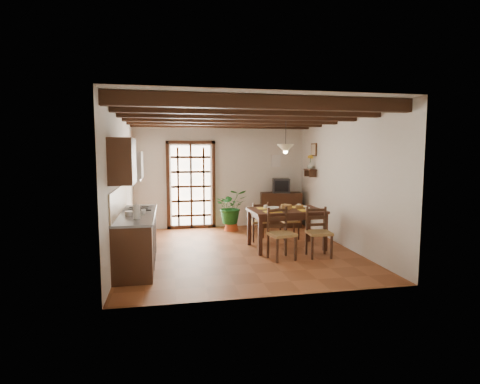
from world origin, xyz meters
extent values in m
plane|color=brown|center=(0.00, 0.00, 0.00)|extent=(5.00, 5.00, 0.00)
cube|color=silver|center=(0.00, 2.50, 1.40)|extent=(4.50, 0.02, 2.80)
cube|color=silver|center=(0.00, -2.50, 1.40)|extent=(4.50, 0.02, 2.80)
cube|color=silver|center=(-2.25, 0.00, 1.40)|extent=(0.02, 5.00, 2.80)
cube|color=silver|center=(2.25, 0.00, 1.40)|extent=(0.02, 5.00, 2.80)
cube|color=white|center=(0.00, 0.00, 2.80)|extent=(4.50, 5.00, 0.02)
cube|color=black|center=(0.00, -2.10, 2.69)|extent=(4.50, 0.14, 0.20)
cube|color=black|center=(0.00, -1.26, 2.69)|extent=(4.50, 0.14, 0.20)
cube|color=black|center=(0.00, -0.42, 2.69)|extent=(4.50, 0.14, 0.20)
cube|color=black|center=(0.00, 0.42, 2.69)|extent=(4.50, 0.14, 0.20)
cube|color=black|center=(0.00, 1.26, 2.69)|extent=(4.50, 0.14, 0.20)
cube|color=black|center=(0.00, 2.10, 2.69)|extent=(4.50, 0.14, 0.20)
cube|color=white|center=(-0.80, 2.49, 1.10)|extent=(1.01, 0.02, 2.11)
cube|color=#321B10|center=(-0.80, 2.44, 2.24)|extent=(1.26, 0.10, 0.08)
cube|color=#321B10|center=(-1.39, 2.44, 1.10)|extent=(0.08, 0.10, 2.28)
cube|color=#321B10|center=(-0.21, 2.44, 1.10)|extent=(0.08, 0.10, 2.28)
cube|color=#321B10|center=(-0.80, 2.42, 1.10)|extent=(1.01, 0.03, 2.02)
cube|color=#321B10|center=(-1.95, -0.60, 0.44)|extent=(0.60, 2.20, 0.88)
cube|color=slate|center=(-1.95, -0.60, 0.90)|extent=(0.64, 2.25, 0.04)
cube|color=tan|center=(-2.23, -0.60, 1.13)|extent=(0.02, 2.20, 0.50)
cube|color=#321B10|center=(-2.08, -1.30, 1.85)|extent=(0.35, 0.80, 0.70)
cube|color=white|center=(-2.05, -0.05, 1.75)|extent=(0.38, 0.60, 0.50)
cube|color=silver|center=(-2.05, -0.05, 1.48)|extent=(0.32, 0.55, 0.04)
cube|color=black|center=(-1.95, -0.05, 0.93)|extent=(0.50, 0.55, 0.02)
cylinder|color=white|center=(-1.90, -1.15, 1.03)|extent=(0.11, 0.11, 0.24)
cylinder|color=silver|center=(-2.05, -0.85, 0.95)|extent=(0.14, 0.14, 0.10)
cube|color=#3A1E13|center=(1.00, 0.01, 0.78)|extent=(1.53, 1.02, 0.05)
cube|color=#3A1E13|center=(1.00, 0.01, 0.70)|extent=(1.38, 0.92, 0.11)
cube|color=#3A1E13|center=(1.67, 0.46, 0.38)|extent=(0.08, 0.08, 0.76)
cube|color=#3A1E13|center=(0.30, 0.40, 0.38)|extent=(0.08, 0.08, 0.76)
cube|color=#3A1E13|center=(1.70, -0.38, 0.38)|extent=(0.08, 0.08, 0.76)
cube|color=#3A1E13|center=(0.33, -0.43, 0.38)|extent=(0.08, 0.08, 0.76)
cube|color=olive|center=(0.66, -0.78, 0.47)|extent=(0.52, 0.50, 0.05)
cube|color=#321B10|center=(0.62, -0.61, 0.72)|extent=(0.44, 0.13, 0.48)
cube|color=#321B10|center=(0.66, -0.78, 0.24)|extent=(0.50, 0.48, 0.47)
cube|color=olive|center=(1.40, -0.75, 0.46)|extent=(0.45, 0.43, 0.05)
cube|color=#321B10|center=(1.41, -0.58, 0.70)|extent=(0.43, 0.06, 0.47)
cube|color=#321B10|center=(1.40, -0.75, 0.23)|extent=(0.43, 0.41, 0.46)
cube|color=olive|center=(0.60, 0.78, 0.43)|extent=(0.44, 0.43, 0.05)
cube|color=#321B10|center=(0.61, 0.61, 0.66)|extent=(0.41, 0.08, 0.44)
cube|color=#321B10|center=(0.60, 0.78, 0.22)|extent=(0.42, 0.40, 0.43)
cube|color=olive|center=(1.34, 0.81, 0.42)|extent=(0.39, 0.37, 0.05)
cube|color=#321B10|center=(1.34, 0.65, 0.63)|extent=(0.39, 0.03, 0.43)
cube|color=#321B10|center=(1.34, 0.81, 0.21)|extent=(0.37, 0.35, 0.42)
cube|color=yellow|center=(0.63, -0.22, 0.87)|extent=(0.34, 0.26, 0.01)
cube|color=yellow|center=(1.37, -0.22, 0.87)|extent=(0.34, 0.26, 0.01)
cube|color=yellow|center=(0.63, 0.25, 0.87)|extent=(0.34, 0.26, 0.01)
cube|color=yellow|center=(1.37, 0.25, 0.87)|extent=(0.34, 0.26, 0.01)
cylinder|color=olive|center=(1.00, 0.01, 0.92)|extent=(0.23, 0.23, 0.10)
imported|color=white|center=(0.73, 0.06, 0.84)|extent=(0.25, 0.25, 0.05)
cube|color=#321B10|center=(1.57, 2.23, 0.46)|extent=(1.14, 0.66, 0.91)
cube|color=black|center=(1.57, 2.23, 1.10)|extent=(0.51, 0.48, 0.38)
cube|color=black|center=(1.57, 2.03, 1.10)|extent=(0.35, 0.09, 0.28)
cube|color=white|center=(1.50, 2.48, 1.75)|extent=(0.25, 0.03, 0.32)
cone|color=#9C3916|center=(0.18, 1.95, 0.11)|extent=(0.37, 0.37, 0.23)
imported|color=#144C19|center=(0.18, 1.95, 0.57)|extent=(2.09, 1.81, 2.27)
cube|color=#321B10|center=(2.14, 1.60, 1.55)|extent=(0.20, 0.42, 0.03)
cube|color=#321B10|center=(2.14, 1.43, 1.46)|extent=(0.18, 0.03, 0.18)
cube|color=#321B10|center=(2.14, 1.77, 1.46)|extent=(0.18, 0.03, 0.18)
imported|color=#B2BFB2|center=(2.14, 1.60, 1.65)|extent=(0.15, 0.15, 0.15)
sphere|color=yellow|center=(2.14, 1.60, 1.86)|extent=(0.14, 0.14, 0.14)
cylinder|color=#144C19|center=(2.14, 1.60, 1.71)|extent=(0.01, 0.01, 0.28)
cube|color=brown|center=(2.23, 1.60, 2.05)|extent=(0.03, 0.32, 0.32)
cube|color=#C3B292|center=(2.21, 1.60, 2.05)|extent=(0.01, 0.26, 0.26)
cylinder|color=black|center=(1.00, 0.11, 2.45)|extent=(0.01, 0.01, 0.70)
cone|color=#FFF8CD|center=(1.00, 0.11, 2.08)|extent=(0.36, 0.36, 0.14)
sphere|color=#FFD88C|center=(1.00, 0.11, 2.00)|extent=(0.09, 0.09, 0.09)
camera|label=1|loc=(-1.41, -7.31, 1.99)|focal=28.00mm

